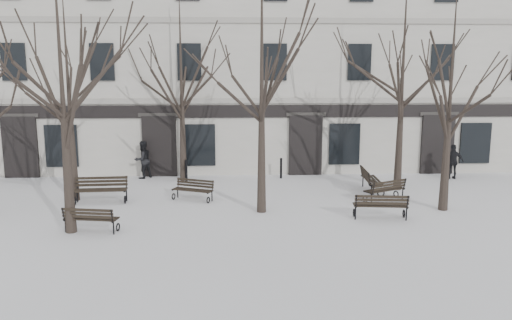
{
  "coord_description": "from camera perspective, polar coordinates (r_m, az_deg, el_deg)",
  "views": [
    {
      "loc": [
        -0.04,
        -15.77,
        4.9
      ],
      "look_at": [
        0.87,
        3.0,
        1.61
      ],
      "focal_mm": 35.0,
      "sensor_mm": 36.0,
      "label": 1
    }
  ],
  "objects": [
    {
      "name": "tree_1",
      "position": [
        16.02,
        -21.49,
        10.66
      ],
      "size": [
        5.93,
        5.93,
        8.47
      ],
      "color": "black",
      "rests_on": "ground"
    },
    {
      "name": "tree_6",
      "position": [
        21.61,
        16.52,
        11.48
      ],
      "size": [
        6.31,
        6.31,
        9.02
      ],
      "color": "black",
      "rests_on": "ground"
    },
    {
      "name": "bench_4",
      "position": [
        19.9,
        14.59,
        -3.26
      ],
      "size": [
        1.79,
        1.33,
        0.87
      ],
      "rotation": [
        0.0,
        0.0,
        3.62
      ],
      "color": "black",
      "rests_on": "ground"
    },
    {
      "name": "tree_5",
      "position": [
        22.85,
        -8.58,
        10.66
      ],
      "size": [
        5.86,
        5.86,
        8.38
      ],
      "color": "black",
      "rests_on": "ground"
    },
    {
      "name": "bench_2",
      "position": [
        17.45,
        14.05,
        -5.02
      ],
      "size": [
        1.85,
        0.85,
        0.9
      ],
      "rotation": [
        0.0,
        0.0,
        3.03
      ],
      "color": "black",
      "rests_on": "ground"
    },
    {
      "name": "bench_1",
      "position": [
        16.39,
        -18.39,
        -6.34
      ],
      "size": [
        1.73,
        0.88,
        0.83
      ],
      "rotation": [
        0.0,
        0.0,
        2.96
      ],
      "color": "black",
      "rests_on": "ground"
    },
    {
      "name": "ground",
      "position": [
        16.52,
        -2.52,
        -7.34
      ],
      "size": [
        100.0,
        100.0,
        0.0
      ],
      "primitive_type": "plane",
      "color": "white",
      "rests_on": "ground"
    },
    {
      "name": "tree_2",
      "position": [
        17.26,
        0.66,
        12.27
      ],
      "size": [
        6.28,
        6.28,
        8.96
      ],
      "color": "black",
      "rests_on": "ground"
    },
    {
      "name": "bollard_a",
      "position": [
        23.06,
        -7.97,
        -1.09
      ],
      "size": [
        0.13,
        0.13,
        1.0
      ],
      "color": "black",
      "rests_on": "ground"
    },
    {
      "name": "bench_3",
      "position": [
        19.6,
        -7.19,
        -3.32
      ],
      "size": [
        1.67,
        1.17,
        0.81
      ],
      "rotation": [
        0.0,
        0.0,
        -0.42
      ],
      "color": "black",
      "rests_on": "ground"
    },
    {
      "name": "bench_0",
      "position": [
        19.96,
        -17.3,
        -3.17
      ],
      "size": [
        1.99,
        0.82,
        0.98
      ],
      "rotation": [
        0.0,
        0.0,
        0.06
      ],
      "color": "black",
      "rests_on": "ground"
    },
    {
      "name": "bollard_b",
      "position": [
        23.46,
        2.88,
        -0.84
      ],
      "size": [
        0.13,
        0.13,
        0.98
      ],
      "color": "black",
      "rests_on": "ground"
    },
    {
      "name": "tree_3",
      "position": [
        18.78,
        21.45,
        8.95
      ],
      "size": [
        5.38,
        5.38,
        7.68
      ],
      "color": "black",
      "rests_on": "ground"
    },
    {
      "name": "tree_4",
      "position": [
        20.18,
        -20.75,
        9.25
      ],
      "size": [
        5.47,
        5.47,
        7.81
      ],
      "color": "black",
      "rests_on": "ground"
    },
    {
      "name": "building",
      "position": [
        28.74,
        -2.73,
        11.14
      ],
      "size": [
        40.4,
        10.2,
        11.4
      ],
      "color": "beige",
      "rests_on": "ground"
    },
    {
      "name": "pedestrian_c",
      "position": [
        25.16,
        21.49,
        -2.01
      ],
      "size": [
        1.0,
        0.51,
        1.63
      ],
      "primitive_type": "imported",
      "rotation": [
        0.0,
        0.0,
        3.02
      ],
      "color": "black",
      "rests_on": "ground"
    },
    {
      "name": "pedestrian_b",
      "position": [
        24.14,
        -12.74,
        -2.04
      ],
      "size": [
        1.08,
        1.08,
        1.77
      ],
      "primitive_type": "imported",
      "rotation": [
        0.0,
        0.0,
        3.91
      ],
      "color": "black",
      "rests_on": "ground"
    },
    {
      "name": "bench_5",
      "position": [
        21.37,
        12.92,
        -2.15
      ],
      "size": [
        0.84,
        1.96,
        0.97
      ],
      "rotation": [
        0.0,
        0.0,
        1.5
      ],
      "color": "black",
      "rests_on": "ground"
    }
  ]
}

